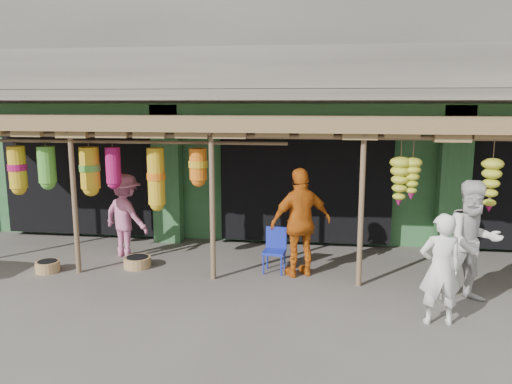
# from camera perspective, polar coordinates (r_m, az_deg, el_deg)

# --- Properties ---
(ground) EXTENTS (80.00, 80.00, 0.00)m
(ground) POSITION_cam_1_polar(r_m,az_deg,el_deg) (8.91, 5.01, -9.85)
(ground) COLOR #514C47
(ground) RESTS_ON ground
(building) EXTENTS (16.40, 6.80, 7.00)m
(building) POSITION_cam_1_polar(r_m,az_deg,el_deg) (13.24, 6.26, 11.56)
(building) COLOR gray
(building) RESTS_ON ground
(awning) EXTENTS (14.00, 2.70, 2.79)m
(awning) POSITION_cam_1_polar(r_m,az_deg,el_deg) (9.19, 4.43, 7.24)
(awning) COLOR brown
(awning) RESTS_ON ground
(blue_chair) EXTENTS (0.42, 0.43, 0.81)m
(blue_chair) POSITION_cam_1_polar(r_m,az_deg,el_deg) (9.15, 2.19, -6.32)
(blue_chair) COLOR #1A2AAD
(blue_chair) RESTS_ON ground
(basket_mid) EXTENTS (0.64, 0.64, 0.19)m
(basket_mid) POSITION_cam_1_polar(r_m,az_deg,el_deg) (9.70, -13.40, -7.81)
(basket_mid) COLOR #946242
(basket_mid) RESTS_ON ground
(basket_right) EXTENTS (0.48, 0.48, 0.20)m
(basket_right) POSITION_cam_1_polar(r_m,az_deg,el_deg) (9.95, -22.71, -7.86)
(basket_right) COLOR #A26D4B
(basket_right) RESTS_ON ground
(person_front) EXTENTS (0.61, 0.43, 1.58)m
(person_front) POSITION_cam_1_polar(r_m,az_deg,el_deg) (7.39, 20.32, -8.28)
(person_front) COLOR white
(person_front) RESTS_ON ground
(person_right) EXTENTS (1.07, 0.92, 1.91)m
(person_right) POSITION_cam_1_polar(r_m,az_deg,el_deg) (8.31, 23.52, -5.30)
(person_right) COLOR silver
(person_right) RESTS_ON ground
(person_vendor) EXTENTS (1.23, 0.94, 1.94)m
(person_vendor) POSITION_cam_1_polar(r_m,az_deg,el_deg) (8.81, 5.16, -3.50)
(person_vendor) COLOR #C65D12
(person_vendor) RESTS_ON ground
(person_shopper) EXTENTS (1.24, 1.03, 1.67)m
(person_shopper) POSITION_cam_1_polar(r_m,az_deg,el_deg) (10.23, -14.68, -2.62)
(person_shopper) COLOR #CA6B92
(person_shopper) RESTS_ON ground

